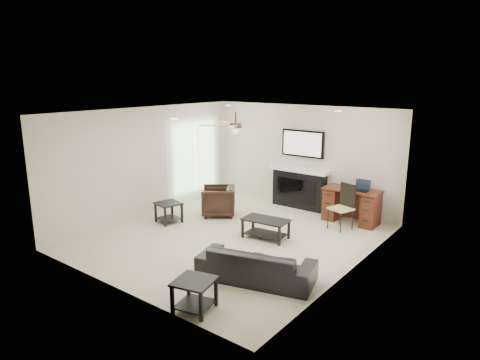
{
  "coord_description": "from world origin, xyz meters",
  "views": [
    {
      "loc": [
        5.04,
        -6.35,
        3.14
      ],
      "look_at": [
        0.03,
        0.21,
        1.15
      ],
      "focal_mm": 32.0,
      "sensor_mm": 36.0,
      "label": 1
    }
  ],
  "objects_px": {
    "sofa": "(256,264)",
    "armchair": "(218,201)",
    "fireplace_unit": "(299,170)",
    "coffee_table": "(266,229)",
    "desk": "(351,206)"
  },
  "relations": [
    {
      "from": "coffee_table",
      "to": "fireplace_unit",
      "type": "relative_size",
      "value": 0.47
    },
    {
      "from": "fireplace_unit",
      "to": "sofa",
      "type": "bearing_deg",
      "value": -69.53
    },
    {
      "from": "coffee_table",
      "to": "desk",
      "type": "height_order",
      "value": "desk"
    },
    {
      "from": "sofa",
      "to": "armchair",
      "type": "distance_m",
      "value": 3.37
    },
    {
      "from": "desk",
      "to": "coffee_table",
      "type": "bearing_deg",
      "value": -116.08
    },
    {
      "from": "sofa",
      "to": "coffee_table",
      "type": "height_order",
      "value": "sofa"
    },
    {
      "from": "armchair",
      "to": "sofa",
      "type": "bearing_deg",
      "value": 13.47
    },
    {
      "from": "armchair",
      "to": "fireplace_unit",
      "type": "relative_size",
      "value": 0.39
    },
    {
      "from": "sofa",
      "to": "coffee_table",
      "type": "bearing_deg",
      "value": -75.86
    },
    {
      "from": "sofa",
      "to": "fireplace_unit",
      "type": "bearing_deg",
      "value": -84.74
    },
    {
      "from": "coffee_table",
      "to": "desk",
      "type": "relative_size",
      "value": 0.74
    },
    {
      "from": "coffee_table",
      "to": "desk",
      "type": "bearing_deg",
      "value": 58.03
    },
    {
      "from": "sofa",
      "to": "armchair",
      "type": "height_order",
      "value": "armchair"
    },
    {
      "from": "sofa",
      "to": "coffee_table",
      "type": "relative_size",
      "value": 2.04
    },
    {
      "from": "sofa",
      "to": "fireplace_unit",
      "type": "xyz_separation_m",
      "value": [
        -1.43,
        3.82,
        0.69
      ]
    }
  ]
}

